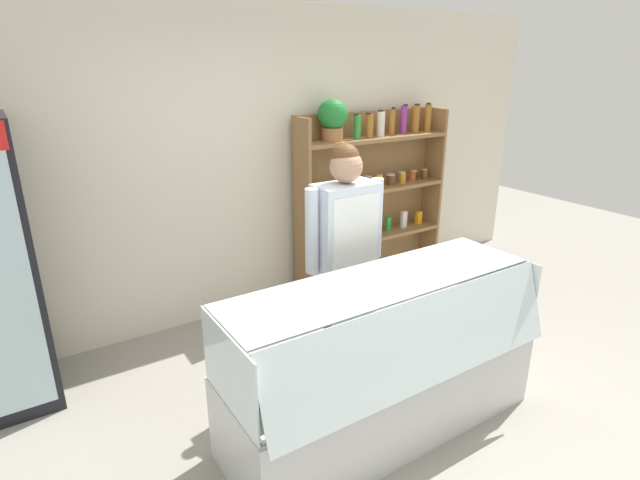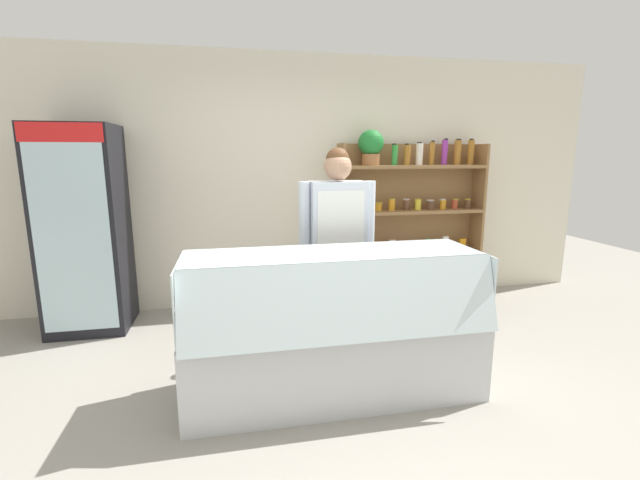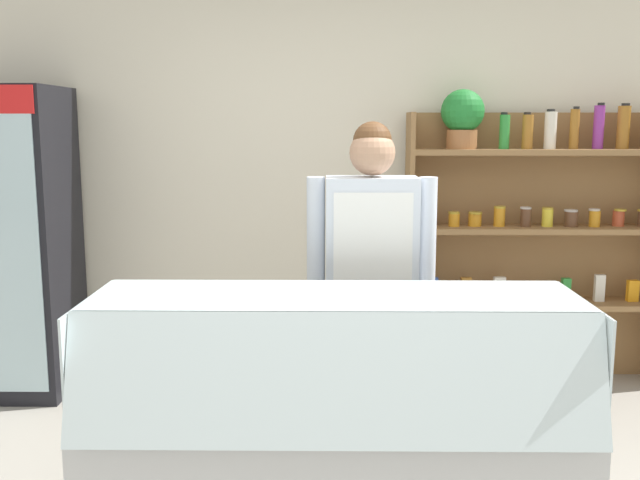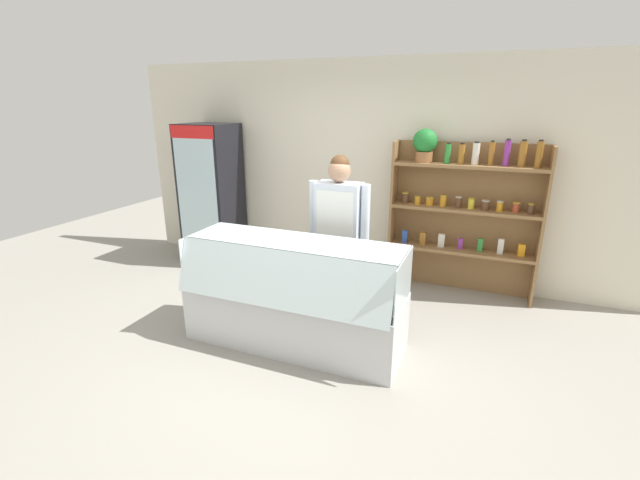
{
  "view_description": "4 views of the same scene",
  "coord_description": "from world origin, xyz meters",
  "px_view_note": "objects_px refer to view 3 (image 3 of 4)",
  "views": [
    {
      "loc": [
        -1.9,
        -1.85,
        2.21
      ],
      "look_at": [
        -0.13,
        0.88,
        1.05
      ],
      "focal_mm": 28.0,
      "sensor_mm": 36.0,
      "label": 1
    },
    {
      "loc": [
        -0.79,
        -2.55,
        1.65
      ],
      "look_at": [
        -0.16,
        0.53,
        1.02
      ],
      "focal_mm": 24.0,
      "sensor_mm": 36.0,
      "label": 2
    },
    {
      "loc": [
        -0.17,
        -2.65,
        1.7
      ],
      "look_at": [
        -0.21,
        0.88,
        1.12
      ],
      "focal_mm": 40.0,
      "sensor_mm": 36.0,
      "label": 3
    },
    {
      "loc": [
        1.43,
        -3.1,
        2.19
      ],
      "look_at": [
        -0.13,
        0.73,
        0.85
      ],
      "focal_mm": 24.0,
      "sensor_mm": 36.0,
      "label": 4
    }
  ],
  "objects_px": {
    "deli_display_case": "(333,458)",
    "shop_clerk": "(371,262)",
    "drinks_fridge": "(11,242)",
    "shelving_unit": "(525,219)"
  },
  "relations": [
    {
      "from": "shelving_unit",
      "to": "deli_display_case",
      "type": "height_order",
      "value": "shelving_unit"
    },
    {
      "from": "deli_display_case",
      "to": "shelving_unit",
      "type": "bearing_deg",
      "value": 55.24
    },
    {
      "from": "shelving_unit",
      "to": "deli_display_case",
      "type": "distance_m",
      "value": 2.33
    },
    {
      "from": "deli_display_case",
      "to": "shop_clerk",
      "type": "height_order",
      "value": "shop_clerk"
    },
    {
      "from": "drinks_fridge",
      "to": "shop_clerk",
      "type": "bearing_deg",
      "value": -22.75
    },
    {
      "from": "shop_clerk",
      "to": "drinks_fridge",
      "type": "bearing_deg",
      "value": 157.25
    },
    {
      "from": "drinks_fridge",
      "to": "shop_clerk",
      "type": "distance_m",
      "value": 2.39
    },
    {
      "from": "drinks_fridge",
      "to": "shelving_unit",
      "type": "bearing_deg",
      "value": 3.78
    },
    {
      "from": "deli_display_case",
      "to": "shop_clerk",
      "type": "xyz_separation_m",
      "value": [
        0.19,
        0.67,
        0.7
      ]
    },
    {
      "from": "shelving_unit",
      "to": "shop_clerk",
      "type": "relative_size",
      "value": 1.12
    }
  ]
}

